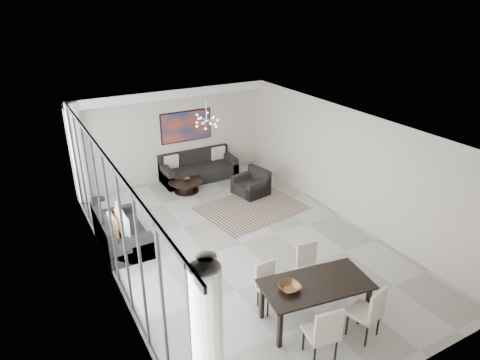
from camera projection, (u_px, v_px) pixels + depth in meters
room_shell at (260, 184)px, 9.78m from camera, size 6.00×9.00×2.90m
window_wall at (115, 218)px, 8.30m from camera, size 0.37×8.95×2.90m
soffit at (171, 93)px, 12.48m from camera, size 5.98×0.40×0.26m
painting at (186, 126)px, 13.29m from camera, size 1.68×0.04×0.98m
chandelier at (206, 121)px, 11.34m from camera, size 0.66×0.66×0.71m
rug at (251, 208)px, 11.83m from camera, size 2.92×2.40×0.01m
coffee_table at (186, 185)px, 12.73m from camera, size 1.04×1.04×0.36m
bowl_coffee at (187, 179)px, 12.66m from camera, size 0.23×0.23×0.07m
sofa_main at (198, 170)px, 13.60m from camera, size 2.37×0.97×0.86m
loveseat at (120, 236)px, 9.93m from camera, size 0.98×1.74×0.87m
armchair at (252, 186)px, 12.58m from camera, size 0.97×1.01×0.74m
side_table at (99, 204)px, 11.32m from camera, size 0.36×0.36×0.50m
tv_console at (113, 243)px, 9.76m from camera, size 0.40×1.43×0.45m
television at (118, 223)px, 9.56m from camera, size 0.16×1.06×0.61m
dining_table at (316, 287)px, 7.53m from camera, size 2.06×1.25×0.81m
dining_chair_sw at (324, 331)px, 6.71m from camera, size 0.57×0.57×1.06m
dining_chair_se at (371, 310)px, 7.16m from camera, size 0.59×0.59×1.05m
dining_chair_nw at (268, 283)px, 7.96m from camera, size 0.44×0.44×0.92m
dining_chair_ne at (309, 263)px, 8.51m from camera, size 0.49×0.49×0.95m
bowl_dining at (290, 288)px, 7.31m from camera, size 0.38×0.38×0.09m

